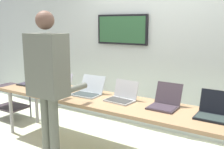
{
  "coord_description": "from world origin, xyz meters",
  "views": [
    {
      "loc": [
        1.59,
        -2.61,
        1.67
      ],
      "look_at": [
        -0.2,
        0.2,
        1.01
      ],
      "focal_mm": 41.71,
      "sensor_mm": 36.0,
      "label": 1
    }
  ],
  "objects_px": {
    "workbench": "(117,105)",
    "laptop_station_3": "(122,96)",
    "laptop_station_0": "(33,81)",
    "coffee_mug": "(42,91)",
    "laptop_station_1": "(59,86)",
    "laptop_station_4": "(165,102)",
    "storage_cart": "(11,97)",
    "laptop_station_5": "(214,112)",
    "person": "(48,76)",
    "laptop_station_2": "(88,90)"
  },
  "relations": [
    {
      "from": "laptop_station_5",
      "to": "person",
      "type": "height_order",
      "value": "person"
    },
    {
      "from": "storage_cart",
      "to": "laptop_station_1",
      "type": "bearing_deg",
      "value": -4.64
    },
    {
      "from": "laptop_station_1",
      "to": "laptop_station_3",
      "type": "xyz_separation_m",
      "value": [
        1.06,
        0.01,
        0.0
      ]
    },
    {
      "from": "laptop_station_0",
      "to": "laptop_station_5",
      "type": "xyz_separation_m",
      "value": [
        2.71,
        -0.01,
        0.0
      ]
    },
    {
      "from": "workbench",
      "to": "person",
      "type": "height_order",
      "value": "person"
    },
    {
      "from": "workbench",
      "to": "laptop_station_2",
      "type": "bearing_deg",
      "value": 171.73
    },
    {
      "from": "laptop_station_5",
      "to": "storage_cart",
      "type": "distance_m",
      "value": 3.45
    },
    {
      "from": "laptop_station_0",
      "to": "laptop_station_3",
      "type": "relative_size",
      "value": 1.04
    },
    {
      "from": "laptop_station_0",
      "to": "laptop_station_3",
      "type": "xyz_separation_m",
      "value": [
        1.63,
        -0.0,
        -0.0
      ]
    },
    {
      "from": "workbench",
      "to": "storage_cart",
      "type": "height_order",
      "value": "workbench"
    },
    {
      "from": "laptop_station_0",
      "to": "laptop_station_2",
      "type": "distance_m",
      "value": 1.1
    },
    {
      "from": "laptop_station_3",
      "to": "coffee_mug",
      "type": "relative_size",
      "value": 4.3
    },
    {
      "from": "workbench",
      "to": "laptop_station_3",
      "type": "xyz_separation_m",
      "value": [
        0.03,
        0.07,
        0.1
      ]
    },
    {
      "from": "storage_cart",
      "to": "workbench",
      "type": "bearing_deg",
      "value": -4.2
    },
    {
      "from": "workbench",
      "to": "person",
      "type": "relative_size",
      "value": 2.05
    },
    {
      "from": "laptop_station_2",
      "to": "laptop_station_4",
      "type": "xyz_separation_m",
      "value": [
        1.07,
        0.04,
        0.0
      ]
    },
    {
      "from": "laptop_station_0",
      "to": "laptop_station_4",
      "type": "bearing_deg",
      "value": 0.83
    },
    {
      "from": "laptop_station_2",
      "to": "laptop_station_5",
      "type": "relative_size",
      "value": 1.11
    },
    {
      "from": "laptop_station_2",
      "to": "coffee_mug",
      "type": "distance_m",
      "value": 0.63
    },
    {
      "from": "laptop_station_1",
      "to": "storage_cart",
      "type": "bearing_deg",
      "value": 175.36
    },
    {
      "from": "laptop_station_0",
      "to": "laptop_station_1",
      "type": "height_order",
      "value": "laptop_station_0"
    },
    {
      "from": "laptop_station_0",
      "to": "laptop_station_1",
      "type": "distance_m",
      "value": 0.56
    },
    {
      "from": "laptop_station_1",
      "to": "laptop_station_0",
      "type": "bearing_deg",
      "value": 178.95
    },
    {
      "from": "workbench",
      "to": "laptop_station_4",
      "type": "bearing_deg",
      "value": 10.76
    },
    {
      "from": "person",
      "to": "laptop_station_2",
      "type": "bearing_deg",
      "value": 88.62
    },
    {
      "from": "laptop_station_2",
      "to": "laptop_station_4",
      "type": "relative_size",
      "value": 1.04
    },
    {
      "from": "laptop_station_0",
      "to": "coffee_mug",
      "type": "distance_m",
      "value": 0.65
    },
    {
      "from": "coffee_mug",
      "to": "laptop_station_5",
      "type": "bearing_deg",
      "value": 8.5
    },
    {
      "from": "laptop_station_4",
      "to": "storage_cart",
      "type": "xyz_separation_m",
      "value": [
        -2.88,
        0.06,
        -0.4
      ]
    },
    {
      "from": "laptop_station_1",
      "to": "person",
      "type": "height_order",
      "value": "person"
    },
    {
      "from": "workbench",
      "to": "laptop_station_2",
      "type": "xyz_separation_m",
      "value": [
        -0.5,
        0.07,
        0.1
      ]
    },
    {
      "from": "laptop_station_0",
      "to": "laptop_station_4",
      "type": "xyz_separation_m",
      "value": [
        2.17,
        0.03,
        0.0
      ]
    },
    {
      "from": "laptop_station_4",
      "to": "laptop_station_3",
      "type": "bearing_deg",
      "value": -176.21
    },
    {
      "from": "laptop_station_2",
      "to": "storage_cart",
      "type": "distance_m",
      "value": 1.86
    },
    {
      "from": "workbench",
      "to": "coffee_mug",
      "type": "bearing_deg",
      "value": -166.48
    },
    {
      "from": "workbench",
      "to": "laptop_station_3",
      "type": "height_order",
      "value": "laptop_station_3"
    },
    {
      "from": "laptop_station_3",
      "to": "laptop_station_5",
      "type": "distance_m",
      "value": 1.09
    },
    {
      "from": "laptop_station_1",
      "to": "laptop_station_3",
      "type": "bearing_deg",
      "value": 0.32
    },
    {
      "from": "workbench",
      "to": "laptop_station_1",
      "type": "xyz_separation_m",
      "value": [
        -1.04,
        0.07,
        0.1
      ]
    },
    {
      "from": "laptop_station_1",
      "to": "coffee_mug",
      "type": "xyz_separation_m",
      "value": [
        -0.0,
        -0.32,
        -0.01
      ]
    },
    {
      "from": "laptop_station_4",
      "to": "laptop_station_5",
      "type": "bearing_deg",
      "value": -3.91
    },
    {
      "from": "laptop_station_3",
      "to": "coffee_mug",
      "type": "xyz_separation_m",
      "value": [
        -1.07,
        -0.32,
        -0.01
      ]
    },
    {
      "from": "laptop_station_1",
      "to": "person",
      "type": "distance_m",
      "value": 0.92
    },
    {
      "from": "laptop_station_1",
      "to": "workbench",
      "type": "bearing_deg",
      "value": -3.67
    },
    {
      "from": "laptop_station_3",
      "to": "laptop_station_5",
      "type": "height_order",
      "value": "laptop_station_5"
    },
    {
      "from": "laptop_station_2",
      "to": "laptop_station_3",
      "type": "height_order",
      "value": "laptop_station_3"
    },
    {
      "from": "workbench",
      "to": "laptop_station_5",
      "type": "bearing_deg",
      "value": 3.68
    },
    {
      "from": "laptop_station_3",
      "to": "laptop_station_4",
      "type": "bearing_deg",
      "value": 3.79
    },
    {
      "from": "laptop_station_5",
      "to": "coffee_mug",
      "type": "distance_m",
      "value": 2.18
    },
    {
      "from": "laptop_station_1",
      "to": "laptop_station_3",
      "type": "relative_size",
      "value": 0.93
    }
  ]
}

